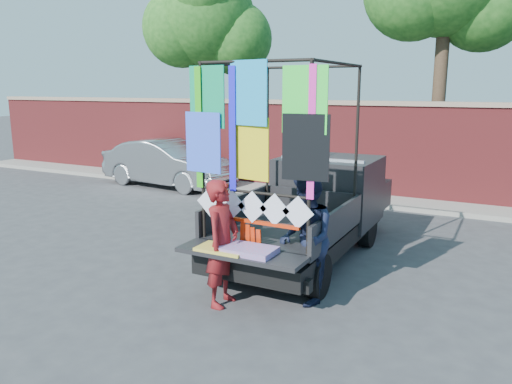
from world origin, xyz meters
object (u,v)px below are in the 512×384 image
at_px(sedan, 168,163).
at_px(man, 306,239).
at_px(pickup_truck, 319,206).
at_px(woman, 222,243).

distance_m(sedan, man, 9.04).
height_order(pickup_truck, sedan, pickup_truck).
height_order(sedan, woman, woman).
bearing_deg(man, pickup_truck, 164.85).
bearing_deg(pickup_truck, man, -73.81).
bearing_deg(woman, sedan, 38.54).
distance_m(pickup_truck, woman, 2.90).
bearing_deg(woman, man, -61.51).
relative_size(sedan, man, 2.34).
xyz_separation_m(sedan, woman, (5.88, -6.50, 0.17)).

